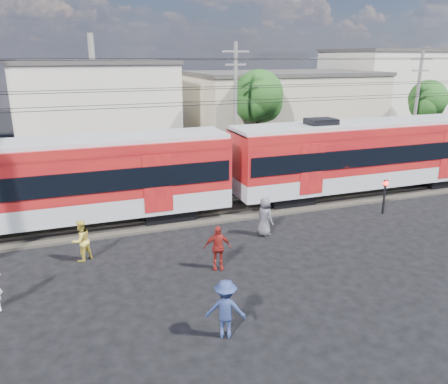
{
  "coord_description": "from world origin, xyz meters",
  "views": [
    {
      "loc": [
        -4.52,
        -11.97,
        7.66
      ],
      "look_at": [
        1.61,
        5.0,
        2.0
      ],
      "focal_mm": 35.0,
      "sensor_mm": 36.0,
      "label": 1
    }
  ],
  "objects_px": {
    "pedestrian_c": "(226,309)",
    "crossing_signal": "(385,190)",
    "commuter_train": "(55,180)",
    "car_silver": "(434,155)"
  },
  "relations": [
    {
      "from": "commuter_train",
      "to": "pedestrian_c",
      "type": "relative_size",
      "value": 28.69
    },
    {
      "from": "pedestrian_c",
      "to": "crossing_signal",
      "type": "distance_m",
      "value": 12.88
    },
    {
      "from": "car_silver",
      "to": "crossing_signal",
      "type": "xyz_separation_m",
      "value": [
        -10.54,
        -7.42,
        0.52
      ]
    },
    {
      "from": "pedestrian_c",
      "to": "crossing_signal",
      "type": "bearing_deg",
      "value": -123.74
    },
    {
      "from": "pedestrian_c",
      "to": "car_silver",
      "type": "xyz_separation_m",
      "value": [
        21.47,
        14.21,
        -0.17
      ]
    },
    {
      "from": "commuter_train",
      "to": "car_silver",
      "type": "distance_m",
      "value": 26.26
    },
    {
      "from": "commuter_train",
      "to": "pedestrian_c",
      "type": "bearing_deg",
      "value": -66.24
    },
    {
      "from": "pedestrian_c",
      "to": "crossing_signal",
      "type": "relative_size",
      "value": 0.99
    },
    {
      "from": "commuter_train",
      "to": "car_silver",
      "type": "relative_size",
      "value": 12.1
    },
    {
      "from": "car_silver",
      "to": "crossing_signal",
      "type": "distance_m",
      "value": 12.9
    }
  ]
}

